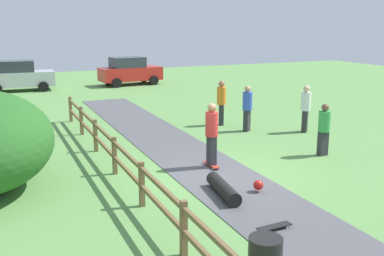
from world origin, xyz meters
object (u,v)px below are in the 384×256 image
at_px(skater_fallen, 226,188).
at_px(parked_car_red, 130,71).
at_px(skateboard_loose, 274,227).
at_px(bystander_green, 324,127).
at_px(bystander_blue, 247,106).
at_px(parked_car_silver, 18,76).
at_px(bystander_white, 306,106).
at_px(skater_riding, 212,132).
at_px(bystander_orange, 221,100).

bearing_deg(skater_fallen, parked_car_red, 80.31).
distance_m(skateboard_loose, bystander_green, 6.17).
bearing_deg(bystander_blue, skateboard_loose, -116.65).
distance_m(bystander_green, parked_car_silver, 20.81).
xyz_separation_m(skateboard_loose, bystander_white, (6.05, 6.96, 0.95)).
relative_size(skater_fallen, parked_car_red, 0.39).
bearing_deg(skater_riding, skateboard_loose, -98.61).
relative_size(bystander_blue, bystander_green, 1.07).
bearing_deg(skateboard_loose, parked_car_silver, 98.95).
distance_m(bystander_blue, bystander_orange, 1.47).
distance_m(bystander_green, bystander_orange, 5.45).
height_order(skater_fallen, bystander_white, bystander_white).
distance_m(bystander_orange, parked_car_silver, 15.55).
bearing_deg(bystander_green, parked_car_red, 92.99).
height_order(bystander_blue, parked_car_red, parked_car_red).
xyz_separation_m(skateboard_loose, bystander_green, (4.57, 4.06, 0.86)).
bearing_deg(bystander_white, bystander_green, -117.01).
bearing_deg(bystander_green, bystander_blue, 97.85).
height_order(skater_fallen, bystander_blue, bystander_blue).
bearing_deg(bystander_orange, parked_car_silver, 117.77).
bearing_deg(bystander_orange, bystander_blue, -72.86).
bearing_deg(skater_fallen, bystander_white, 38.45).
relative_size(skater_fallen, parked_car_silver, 0.40).
bearing_deg(bystander_blue, bystander_green, -82.15).
height_order(bystander_green, parked_car_silver, parked_car_silver).
distance_m(bystander_white, parked_car_red, 16.40).
bearing_deg(bystander_white, skater_fallen, -141.55).
distance_m(skater_fallen, parked_car_red, 21.35).
xyz_separation_m(skater_fallen, bystander_white, (6.07, 4.82, 0.83)).
xyz_separation_m(bystander_orange, parked_car_red, (-0.02, 13.75, -0.09)).
xyz_separation_m(bystander_blue, bystander_green, (0.55, -3.96, -0.07)).
height_order(skater_fallen, bystander_green, bystander_green).
xyz_separation_m(bystander_orange, parked_car_silver, (-7.24, 13.76, -0.09)).
distance_m(skateboard_loose, parked_car_silver, 23.48).
height_order(bystander_blue, bystander_green, bystander_blue).
xyz_separation_m(skater_riding, bystander_orange, (2.93, 5.05, -0.06)).
relative_size(bystander_blue, parked_car_red, 0.42).
bearing_deg(parked_car_silver, skater_fallen, -80.21).
bearing_deg(bystander_green, bystander_orange, 100.34).
bearing_deg(parked_car_red, skater_fallen, -99.69).
height_order(bystander_blue, parked_car_silver, parked_car_silver).
xyz_separation_m(parked_car_silver, parked_car_red, (7.22, -0.01, 0.00)).
relative_size(bystander_white, parked_car_silver, 0.44).
bearing_deg(skateboard_loose, bystander_blue, 63.35).
xyz_separation_m(skater_fallen, parked_car_silver, (-3.63, 21.04, 0.76)).
xyz_separation_m(skater_riding, bystander_white, (5.39, 2.59, -0.08)).
height_order(skater_riding, bystander_blue, skater_riding).
relative_size(skateboard_loose, bystander_green, 0.47).
height_order(skater_fallen, skateboard_loose, skater_fallen).
relative_size(bystander_green, bystander_orange, 0.91).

